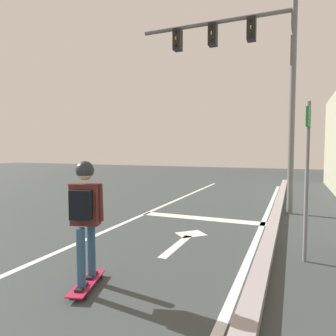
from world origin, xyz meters
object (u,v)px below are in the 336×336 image
(skater, at_px, (85,207))
(street_sign_post, at_px, (307,159))
(traffic_signal_mast, at_px, (246,63))
(skateboard, at_px, (87,283))

(skater, height_order, street_sign_post, street_sign_post)
(street_sign_post, bearing_deg, skater, -141.14)
(skater, relative_size, traffic_signal_mast, 0.27)
(skateboard, height_order, traffic_signal_mast, traffic_signal_mast)
(street_sign_post, bearing_deg, traffic_signal_mast, 112.01)
(skateboard, bearing_deg, traffic_signal_mast, 79.35)
(skateboard, xyz_separation_m, traffic_signal_mast, (1.10, 5.87, 4.19))
(skater, distance_m, street_sign_post, 3.42)
(traffic_signal_mast, height_order, street_sign_post, traffic_signal_mast)
(skater, xyz_separation_m, street_sign_post, (2.62, 2.11, 0.58))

